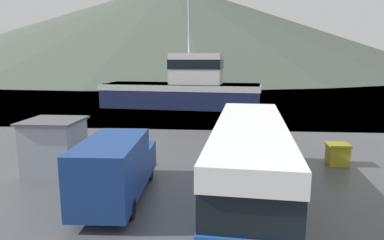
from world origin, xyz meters
TOP-DOWN VIEW (x-y plane):
  - water_surface at (0.00, 140.79)m, footprint 240.00×240.00m
  - hill_backdrop at (-26.12, 163.62)m, footprint 225.83×225.83m
  - tour_bus at (-1.72, 7.66)m, footprint 3.53×11.43m
  - delivery_van at (-6.93, 7.28)m, footprint 2.26×6.41m
  - fishing_boat at (-6.88, 33.13)m, footprint 18.18×7.01m
  - storage_bin at (3.32, 12.62)m, footprint 1.11×1.02m
  - dock_kiosk at (-11.03, 10.50)m, footprint 2.68×2.67m

SIDE VIEW (x-z plane):
  - water_surface at x=0.00m, z-range 0.00..0.00m
  - storage_bin at x=3.32m, z-range 0.01..1.16m
  - dock_kiosk at x=-11.03m, z-range 0.01..2.61m
  - delivery_van at x=-6.93m, z-range 0.06..2.63m
  - tour_bus at x=-1.72m, z-range 0.21..3.33m
  - fishing_boat at x=-6.88m, z-range -4.24..8.67m
  - hill_backdrop at x=-26.12m, z-range 0.00..40.39m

